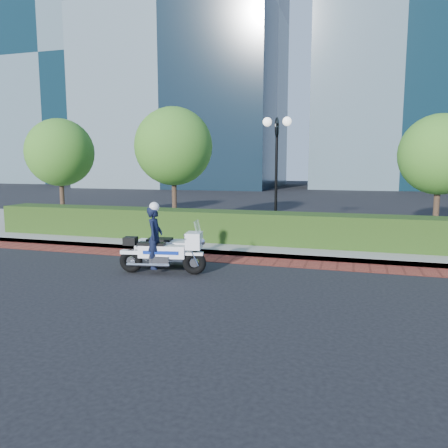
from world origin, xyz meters
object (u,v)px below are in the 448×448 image
(tree_c, at_px, (440,155))
(tree_b, at_px, (174,146))
(lamppost, at_px, (277,157))
(tree_a, at_px, (60,153))
(police_motorcycle, at_px, (162,247))

(tree_c, bearing_deg, tree_b, 180.00)
(lamppost, height_order, tree_a, tree_a)
(tree_a, bearing_deg, police_motorcycle, -40.13)
(lamppost, height_order, tree_c, tree_c)
(tree_a, distance_m, tree_b, 5.50)
(tree_a, height_order, tree_c, tree_a)
(tree_b, height_order, tree_c, tree_b)
(lamppost, xyz_separation_m, tree_a, (-10.00, 1.30, 0.26))
(tree_a, xyz_separation_m, tree_c, (15.50, -0.00, -0.18))
(tree_b, height_order, police_motorcycle, tree_b)
(tree_b, bearing_deg, police_motorcycle, -69.61)
(police_motorcycle, bearing_deg, tree_a, 130.44)
(tree_c, xyz_separation_m, police_motorcycle, (-7.49, -6.75, -2.43))
(tree_a, relative_size, police_motorcycle, 2.06)
(lamppost, relative_size, tree_b, 0.86)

